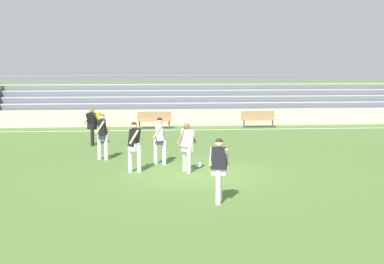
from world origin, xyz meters
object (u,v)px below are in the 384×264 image
(player_dark_challenging, at_px, (219,165))
(bleacher_stand, at_px, (202,101))
(player_white_on_ball, at_px, (160,137))
(trash_bin, at_px, (96,121))
(player_dark_deep_cover, at_px, (102,132))
(soccer_ball, at_px, (198,165))
(bench_near_bin, at_px, (154,118))
(bench_far_left, at_px, (258,118))
(player_dark_pressing_high, at_px, (92,123))
(player_white_wide_right, at_px, (187,143))
(player_dark_dropping_back, at_px, (134,142))

(player_dark_challenging, bearing_deg, bleacher_stand, 85.59)
(bleacher_stand, bearing_deg, player_white_on_ball, -101.60)
(trash_bin, bearing_deg, player_dark_challenging, -73.03)
(trash_bin, distance_m, player_dark_deep_cover, 8.61)
(bleacher_stand, bearing_deg, soccer_ball, -96.15)
(bench_near_bin, relative_size, player_dark_deep_cover, 1.07)
(bench_far_left, height_order, trash_bin, trash_bin)
(player_white_on_ball, bearing_deg, bench_near_bin, 90.48)
(bench_near_bin, distance_m, player_dark_pressing_high, 6.02)
(bench_far_left, height_order, player_white_wide_right, player_white_wide_right)
(player_dark_dropping_back, xyz_separation_m, player_dark_challenging, (2.22, -3.94, 0.01))
(bench_far_left, distance_m, soccer_ball, 11.37)
(bench_near_bin, xyz_separation_m, player_white_on_ball, (0.08, -9.78, 0.43))
(bench_far_left, xyz_separation_m, player_dark_dropping_back, (-6.35, -11.01, 0.43))
(bleacher_stand, xyz_separation_m, player_white_on_ball, (-2.85, -13.86, -0.15))
(soccer_ball, bearing_deg, player_dark_challenging, -88.60)
(bleacher_stand, relative_size, soccer_ball, 112.67)
(player_white_wide_right, distance_m, player_dark_dropping_back, 1.68)
(bleacher_stand, relative_size, player_dark_deep_cover, 14.72)
(bleacher_stand, height_order, player_white_on_ball, bleacher_stand)
(trash_bin, height_order, player_dark_pressing_high, player_dark_pressing_high)
(player_white_on_ball, relative_size, player_dark_pressing_high, 1.02)
(player_white_on_ball, height_order, soccer_ball, player_white_on_ball)
(trash_bin, height_order, soccer_ball, trash_bin)
(bench_far_left, xyz_separation_m, trash_bin, (-8.63, -0.20, -0.09))
(trash_bin, height_order, player_dark_dropping_back, player_dark_dropping_back)
(player_white_wide_right, relative_size, player_white_on_ball, 0.99)
(bench_far_left, height_order, player_dark_challenging, player_dark_challenging)
(bench_near_bin, bearing_deg, player_dark_challenging, -84.43)
(trash_bin, height_order, player_white_on_ball, player_white_on_ball)
(bench_near_bin, height_order, player_dark_dropping_back, player_dark_dropping_back)
(bleacher_stand, bearing_deg, bench_far_left, -56.97)
(bleacher_stand, relative_size, player_dark_challenging, 14.99)
(bench_far_left, relative_size, trash_bin, 1.96)
(bleacher_stand, distance_m, bench_near_bin, 5.06)
(trash_bin, distance_m, player_dark_challenging, 15.43)
(player_dark_dropping_back, bearing_deg, trash_bin, 101.90)
(player_dark_dropping_back, xyz_separation_m, soccer_ball, (2.11, 0.47, -0.86))
(player_white_on_ball, xyz_separation_m, player_dark_pressing_high, (-2.78, 4.41, -0.02))
(bleacher_stand, distance_m, player_dark_dropping_back, 15.54)
(player_dark_challenging, xyz_separation_m, soccer_ball, (-0.11, 4.41, -0.87))
(player_white_wide_right, bearing_deg, player_white_on_ball, 121.17)
(player_white_on_ball, xyz_separation_m, player_dark_challenging, (1.38, -5.17, 0.01))
(bench_far_left, xyz_separation_m, player_white_wide_right, (-4.67, -11.15, 0.41))
(bleacher_stand, xyz_separation_m, player_dark_deep_cover, (-4.91, -12.81, -0.12))
(player_white_wide_right, relative_size, soccer_ball, 7.34)
(player_dark_pressing_high, xyz_separation_m, soccer_ball, (4.05, -5.17, -0.84))
(bench_far_left, height_order, player_dark_dropping_back, player_dark_dropping_back)
(player_white_wide_right, xyz_separation_m, player_dark_pressing_high, (-3.61, 5.78, -0.00))
(soccer_ball, bearing_deg, player_white_on_ball, 148.88)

